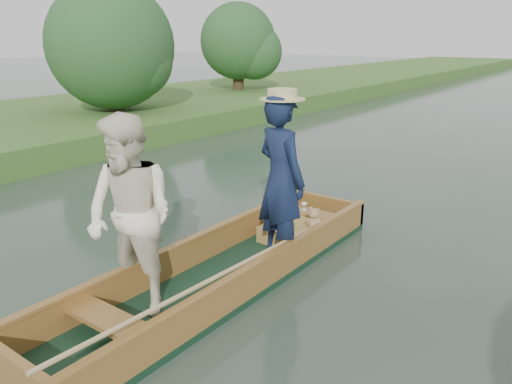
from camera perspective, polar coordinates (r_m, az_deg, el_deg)
The scene contains 3 objects.
ground at distance 5.89m, azimuth -3.55°, elevation -10.27°, with size 120.00×120.00×0.00m, color #283D30.
trees_far at distance 10.97m, azimuth 23.35°, elevation 14.43°, with size 22.60×14.51×4.33m.
punt at distance 5.44m, azimuth -5.53°, elevation -3.44°, with size 1.45×5.09×2.15m.
Camera 1 is at (3.40, -3.95, 2.74)m, focal length 35.00 mm.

